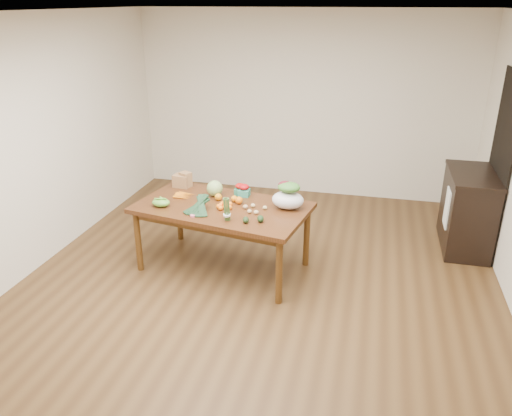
% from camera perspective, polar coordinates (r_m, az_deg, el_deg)
% --- Properties ---
extents(floor, '(6.00, 6.00, 0.00)m').
position_cam_1_polar(floor, '(5.27, -0.05, -9.30)').
color(floor, '#53391C').
rests_on(floor, ground).
extents(ceiling, '(5.00, 6.00, 0.02)m').
position_cam_1_polar(ceiling, '(4.47, -0.06, 21.48)').
color(ceiling, white).
rests_on(ceiling, room_walls).
extents(room_walls, '(5.02, 6.02, 2.70)m').
position_cam_1_polar(room_walls, '(4.70, -0.06, 4.79)').
color(room_walls, silver).
rests_on(room_walls, floor).
extents(dining_table, '(1.96, 1.31, 0.75)m').
position_cam_1_polar(dining_table, '(5.52, -3.78, -3.33)').
color(dining_table, '#522713').
rests_on(dining_table, floor).
extents(doorway_dark, '(0.02, 1.00, 2.10)m').
position_cam_1_polar(doorway_dark, '(6.35, 26.07, 4.42)').
color(doorway_dark, black).
rests_on(doorway_dark, floor).
extents(cabinet, '(0.52, 1.02, 0.94)m').
position_cam_1_polar(cabinet, '(6.46, 23.00, -0.27)').
color(cabinet, black).
rests_on(cabinet, floor).
extents(dish_towel, '(0.02, 0.28, 0.45)m').
position_cam_1_polar(dish_towel, '(6.23, 20.98, 0.01)').
color(dish_towel, white).
rests_on(dish_towel, cabinet).
extents(paper_bag, '(0.28, 0.25, 0.18)m').
position_cam_1_polar(paper_bag, '(5.94, -8.50, 3.23)').
color(paper_bag, olive).
rests_on(paper_bag, dining_table).
extents(cabbage, '(0.18, 0.18, 0.18)m').
position_cam_1_polar(cabbage, '(5.62, -4.74, 2.26)').
color(cabbage, '#91AF65').
rests_on(cabbage, dining_table).
extents(strawberry_basket_a, '(0.13, 0.13, 0.10)m').
position_cam_1_polar(strawberry_basket_a, '(5.65, -1.83, 2.06)').
color(strawberry_basket_a, red).
rests_on(strawberry_basket_a, dining_table).
extents(strawberry_basket_b, '(0.14, 0.14, 0.11)m').
position_cam_1_polar(strawberry_basket_b, '(5.61, -1.38, 1.92)').
color(strawberry_basket_b, red).
rests_on(strawberry_basket_b, dining_table).
extents(orange_a, '(0.08, 0.08, 0.08)m').
position_cam_1_polar(orange_a, '(5.50, -4.33, 1.26)').
color(orange_a, '#FE9C0F').
rests_on(orange_a, dining_table).
extents(orange_b, '(0.07, 0.07, 0.07)m').
position_cam_1_polar(orange_b, '(5.45, -2.50, 1.07)').
color(orange_b, orange).
rests_on(orange_b, dining_table).
extents(orange_c, '(0.08, 0.08, 0.08)m').
position_cam_1_polar(orange_c, '(5.39, -1.96, 0.88)').
color(orange_c, orange).
rests_on(orange_c, dining_table).
extents(mandarin_cluster, '(0.21, 0.21, 0.08)m').
position_cam_1_polar(mandarin_cluster, '(5.29, -3.60, 0.43)').
color(mandarin_cluster, orange).
rests_on(mandarin_cluster, dining_table).
extents(carrots, '(0.25, 0.22, 0.03)m').
position_cam_1_polar(carrots, '(5.66, -8.32, 1.44)').
color(carrots, orange).
rests_on(carrots, dining_table).
extents(snap_pea_bag, '(0.20, 0.15, 0.09)m').
position_cam_1_polar(snap_pea_bag, '(5.42, -10.81, 0.62)').
color(snap_pea_bag, '#559C34').
rests_on(snap_pea_bag, dining_table).
extents(kale_bunch, '(0.38, 0.45, 0.16)m').
position_cam_1_polar(kale_bunch, '(5.17, -6.73, 0.22)').
color(kale_bunch, black).
rests_on(kale_bunch, dining_table).
extents(asparagus_bundle, '(0.10, 0.13, 0.26)m').
position_cam_1_polar(asparagus_bundle, '(4.96, -3.35, -0.13)').
color(asparagus_bundle, '#527937').
rests_on(asparagus_bundle, dining_table).
extents(potato_a, '(0.05, 0.05, 0.05)m').
position_cam_1_polar(potato_a, '(5.27, -1.22, 0.14)').
color(potato_a, tan).
rests_on(potato_a, dining_table).
extents(potato_b, '(0.05, 0.04, 0.04)m').
position_cam_1_polar(potato_b, '(5.16, -0.75, -0.38)').
color(potato_b, tan).
rests_on(potato_b, dining_table).
extents(potato_c, '(0.05, 0.04, 0.04)m').
position_cam_1_polar(potato_c, '(5.25, 1.03, 0.04)').
color(potato_c, '#D0BB78').
rests_on(potato_c, dining_table).
extents(potato_d, '(0.05, 0.04, 0.04)m').
position_cam_1_polar(potato_d, '(5.31, -0.35, 0.29)').
color(potato_d, tan).
rests_on(potato_d, dining_table).
extents(potato_e, '(0.05, 0.05, 0.04)m').
position_cam_1_polar(potato_e, '(5.14, 0.01, -0.48)').
color(potato_e, '#D8B77C').
rests_on(potato_e, dining_table).
extents(avocado_a, '(0.09, 0.11, 0.06)m').
position_cam_1_polar(avocado_a, '(4.94, -1.17, -1.36)').
color(avocado_a, black).
rests_on(avocado_a, dining_table).
extents(avocado_b, '(0.09, 0.11, 0.07)m').
position_cam_1_polar(avocado_b, '(4.96, 0.51, -1.24)').
color(avocado_b, black).
rests_on(avocado_b, dining_table).
extents(salad_bag, '(0.38, 0.31, 0.26)m').
position_cam_1_polar(salad_bag, '(5.25, 3.66, 1.29)').
color(salad_bag, silver).
rests_on(salad_bag, dining_table).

